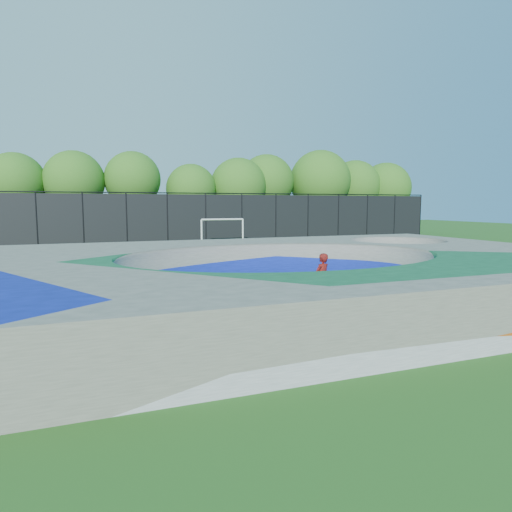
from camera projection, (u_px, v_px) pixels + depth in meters
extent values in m
plane|color=#205216|center=(282.00, 298.00, 15.43)|extent=(120.00, 120.00, 0.00)
cube|color=gray|center=(282.00, 276.00, 15.34)|extent=(22.00, 14.00, 1.50)
imported|color=red|center=(322.00, 279.00, 14.29)|extent=(0.70, 0.58, 1.63)
cube|color=black|center=(322.00, 304.00, 14.38)|extent=(0.80, 0.53, 0.05)
cylinder|color=white|center=(202.00, 234.00, 32.27)|extent=(0.12, 0.12, 2.07)
cylinder|color=white|center=(243.00, 233.00, 33.39)|extent=(0.12, 0.12, 2.07)
cylinder|color=white|center=(222.00, 219.00, 32.71)|extent=(3.10, 0.12, 0.12)
cylinder|color=black|center=(37.00, 221.00, 31.39)|extent=(0.09, 0.09, 4.00)
cylinder|color=black|center=(83.00, 220.00, 32.47)|extent=(0.09, 0.09, 4.00)
cylinder|color=black|center=(127.00, 220.00, 33.56)|extent=(0.09, 0.09, 4.00)
cylinder|color=black|center=(167.00, 219.00, 34.64)|extent=(0.09, 0.09, 4.00)
cylinder|color=black|center=(206.00, 219.00, 35.72)|extent=(0.09, 0.09, 4.00)
cylinder|color=black|center=(242.00, 218.00, 36.80)|extent=(0.09, 0.09, 4.00)
cylinder|color=black|center=(276.00, 218.00, 37.89)|extent=(0.09, 0.09, 4.00)
cylinder|color=black|center=(308.00, 218.00, 38.97)|extent=(0.09, 0.09, 4.00)
cylinder|color=black|center=(338.00, 217.00, 40.05)|extent=(0.09, 0.09, 4.00)
cylinder|color=black|center=(367.00, 217.00, 41.13)|extent=(0.09, 0.09, 4.00)
cylinder|color=black|center=(394.00, 217.00, 42.21)|extent=(0.09, 0.09, 4.00)
cylinder|color=black|center=(420.00, 216.00, 43.30)|extent=(0.09, 0.09, 4.00)
cube|color=black|center=(167.00, 219.00, 34.64)|extent=(48.00, 0.03, 3.80)
cylinder|color=black|center=(167.00, 193.00, 34.41)|extent=(48.00, 0.08, 0.08)
cylinder|color=#4A3325|center=(18.00, 225.00, 34.98)|extent=(0.44, 0.44, 3.16)
sphere|color=#326A1B|center=(15.00, 182.00, 34.61)|extent=(4.46, 4.46, 4.46)
cylinder|color=#4A3325|center=(76.00, 224.00, 36.28)|extent=(0.44, 0.44, 3.22)
sphere|color=#326A1B|center=(74.00, 181.00, 35.90)|extent=(4.72, 4.72, 4.72)
cylinder|color=#4A3325|center=(134.00, 221.00, 37.72)|extent=(0.44, 0.44, 3.47)
sphere|color=#326A1B|center=(133.00, 179.00, 37.33)|extent=(4.55, 4.55, 4.55)
cylinder|color=#4A3325|center=(192.00, 224.00, 39.51)|extent=(0.44, 0.44, 2.83)
sphere|color=#326A1B|center=(191.00, 189.00, 39.17)|extent=(4.30, 4.30, 4.30)
cylinder|color=#4A3325|center=(239.00, 223.00, 41.11)|extent=(0.44, 0.44, 2.89)
sphere|color=#326A1B|center=(238.00, 186.00, 40.74)|extent=(5.00, 5.00, 5.00)
cylinder|color=#4A3325|center=(266.00, 220.00, 43.15)|extent=(0.44, 0.44, 3.30)
sphere|color=#326A1B|center=(266.00, 182.00, 42.75)|extent=(5.12, 5.12, 5.12)
cylinder|color=#4A3325|center=(319.00, 220.00, 44.77)|extent=(0.44, 0.44, 3.20)
sphere|color=#326A1B|center=(320.00, 181.00, 44.34)|extent=(5.90, 5.90, 5.90)
cylinder|color=#4A3325|center=(354.00, 220.00, 47.23)|extent=(0.44, 0.44, 3.01)
sphere|color=#326A1B|center=(355.00, 186.00, 46.84)|extent=(5.27, 5.27, 5.27)
cylinder|color=#4A3325|center=(384.00, 221.00, 48.31)|extent=(0.44, 0.44, 2.83)
sphere|color=#326A1B|center=(385.00, 188.00, 47.93)|extent=(5.31, 5.31, 5.31)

